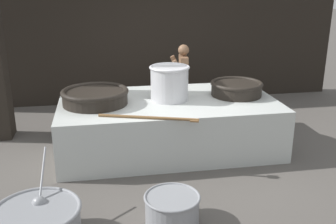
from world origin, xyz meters
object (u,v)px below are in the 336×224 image
(giant_wok_far, at_px, (236,88))
(cook, at_px, (183,80))
(stock_pot, at_px, (169,82))
(giant_wok_near, at_px, (95,96))
(prep_bowl_meat, at_px, (172,208))
(prep_bowl_vegetables, at_px, (38,223))

(giant_wok_far, xyz_separation_m, cook, (-0.64, 1.22, -0.13))
(giant_wok_far, height_order, stock_pot, stock_pot)
(giant_wok_near, distance_m, cook, 2.12)
(prep_bowl_meat, bearing_deg, giant_wok_near, 110.86)
(stock_pot, xyz_separation_m, prep_bowl_meat, (-0.36, -2.15, -0.91))
(stock_pot, bearing_deg, cook, 68.81)
(giant_wok_near, relative_size, prep_bowl_vegetables, 0.86)
(giant_wok_near, xyz_separation_m, prep_bowl_meat, (0.81, -2.12, -0.75))
(prep_bowl_meat, bearing_deg, cook, 75.99)
(stock_pot, distance_m, cook, 1.40)
(giant_wok_near, height_order, giant_wok_far, giant_wok_near)
(giant_wok_far, bearing_deg, stock_pot, -177.22)
(giant_wok_far, distance_m, prep_bowl_meat, 2.77)
(giant_wok_near, xyz_separation_m, cook, (1.66, 1.30, -0.14))
(stock_pot, relative_size, prep_bowl_vegetables, 0.53)
(giant_wok_near, relative_size, giant_wok_far, 1.20)
(giant_wok_far, relative_size, prep_bowl_meat, 1.34)
(prep_bowl_vegetables, relative_size, prep_bowl_meat, 1.87)
(stock_pot, height_order, prep_bowl_meat, stock_pot)
(giant_wok_near, relative_size, stock_pot, 1.62)
(giant_wok_far, relative_size, stock_pot, 1.35)
(prep_bowl_vegetables, bearing_deg, prep_bowl_meat, 3.57)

